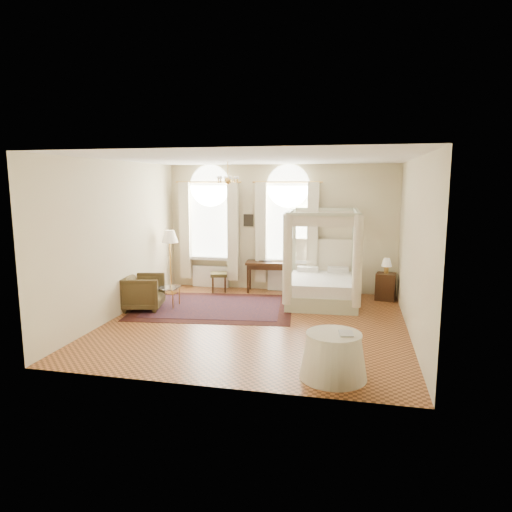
{
  "coord_description": "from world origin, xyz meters",
  "views": [
    {
      "loc": [
        1.95,
        -8.77,
        2.86
      ],
      "look_at": [
        -0.08,
        0.4,
        1.33
      ],
      "focal_mm": 32.0,
      "sensor_mm": 36.0,
      "label": 1
    }
  ],
  "objects_px": {
    "coffee_table": "(164,289)",
    "side_table": "(333,356)",
    "canopy_bed": "(322,282)",
    "nightstand": "(386,287)",
    "armchair": "(143,292)",
    "stool": "(219,276)",
    "floor_lamp": "(170,240)",
    "writing_desk": "(267,266)"
  },
  "relations": [
    {
      "from": "stool",
      "to": "canopy_bed",
      "type": "bearing_deg",
      "value": -11.97
    },
    {
      "from": "nightstand",
      "to": "coffee_table",
      "type": "distance_m",
      "value": 5.33
    },
    {
      "from": "stool",
      "to": "coffee_table",
      "type": "xyz_separation_m",
      "value": [
        -0.81,
        -1.67,
        -0.0
      ]
    },
    {
      "from": "armchair",
      "to": "canopy_bed",
      "type": "bearing_deg",
      "value": -82.48
    },
    {
      "from": "writing_desk",
      "to": "armchair",
      "type": "distance_m",
      "value": 3.29
    },
    {
      "from": "canopy_bed",
      "to": "nightstand",
      "type": "distance_m",
      "value": 1.63
    },
    {
      "from": "writing_desk",
      "to": "side_table",
      "type": "bearing_deg",
      "value": -68.41
    },
    {
      "from": "nightstand",
      "to": "coffee_table",
      "type": "bearing_deg",
      "value": -161.22
    },
    {
      "from": "side_table",
      "to": "floor_lamp",
      "type": "bearing_deg",
      "value": 135.59
    },
    {
      "from": "stool",
      "to": "side_table",
      "type": "distance_m",
      "value": 5.76
    },
    {
      "from": "nightstand",
      "to": "armchair",
      "type": "xyz_separation_m",
      "value": [
        -5.4,
        -2.05,
        0.07
      ]
    },
    {
      "from": "coffee_table",
      "to": "floor_lamp",
      "type": "xyz_separation_m",
      "value": [
        -0.32,
        1.14,
        0.99
      ]
    },
    {
      "from": "armchair",
      "to": "floor_lamp",
      "type": "relative_size",
      "value": 0.53
    },
    {
      "from": "writing_desk",
      "to": "side_table",
      "type": "relative_size",
      "value": 1.13
    },
    {
      "from": "canopy_bed",
      "to": "stool",
      "type": "relative_size",
      "value": 4.11
    },
    {
      "from": "coffee_table",
      "to": "side_table",
      "type": "height_order",
      "value": "side_table"
    },
    {
      "from": "coffee_table",
      "to": "nightstand",
      "type": "bearing_deg",
      "value": 18.78
    },
    {
      "from": "armchair",
      "to": "side_table",
      "type": "height_order",
      "value": "armchair"
    },
    {
      "from": "nightstand",
      "to": "stool",
      "type": "bearing_deg",
      "value": -179.34
    },
    {
      "from": "nightstand",
      "to": "writing_desk",
      "type": "relative_size",
      "value": 0.58
    },
    {
      "from": "nightstand",
      "to": "armchair",
      "type": "height_order",
      "value": "armchair"
    },
    {
      "from": "armchair",
      "to": "side_table",
      "type": "bearing_deg",
      "value": -134.84
    },
    {
      "from": "writing_desk",
      "to": "floor_lamp",
      "type": "height_order",
      "value": "floor_lamp"
    },
    {
      "from": "armchair",
      "to": "coffee_table",
      "type": "distance_m",
      "value": 0.49
    },
    {
      "from": "floor_lamp",
      "to": "stool",
      "type": "bearing_deg",
      "value": 24.86
    },
    {
      "from": "armchair",
      "to": "floor_lamp",
      "type": "distance_m",
      "value": 1.79
    },
    {
      "from": "stool",
      "to": "armchair",
      "type": "bearing_deg",
      "value": -120.17
    },
    {
      "from": "armchair",
      "to": "coffee_table",
      "type": "relative_size",
      "value": 1.29
    },
    {
      "from": "coffee_table",
      "to": "side_table",
      "type": "bearing_deg",
      "value": -37.67
    },
    {
      "from": "coffee_table",
      "to": "floor_lamp",
      "type": "relative_size",
      "value": 0.41
    },
    {
      "from": "stool",
      "to": "armchair",
      "type": "distance_m",
      "value": 2.32
    },
    {
      "from": "side_table",
      "to": "canopy_bed",
      "type": "bearing_deg",
      "value": 96.55
    },
    {
      "from": "armchair",
      "to": "stool",
      "type": "bearing_deg",
      "value": -42.71
    },
    {
      "from": "writing_desk",
      "to": "side_table",
      "type": "distance_m",
      "value": 5.39
    },
    {
      "from": "coffee_table",
      "to": "floor_lamp",
      "type": "distance_m",
      "value": 1.55
    },
    {
      "from": "stool",
      "to": "side_table",
      "type": "xyz_separation_m",
      "value": [
        3.22,
        -4.78,
        -0.08
      ]
    },
    {
      "from": "stool",
      "to": "floor_lamp",
      "type": "xyz_separation_m",
      "value": [
        -1.13,
        -0.52,
        0.99
      ]
    },
    {
      "from": "canopy_bed",
      "to": "coffee_table",
      "type": "relative_size",
      "value": 3.28
    },
    {
      "from": "writing_desk",
      "to": "nightstand",
      "type": "bearing_deg",
      "value": -3.37
    },
    {
      "from": "canopy_bed",
      "to": "stool",
      "type": "bearing_deg",
      "value": 168.03
    },
    {
      "from": "floor_lamp",
      "to": "nightstand",
      "type": "bearing_deg",
      "value": 6.07
    },
    {
      "from": "armchair",
      "to": "coffee_table",
      "type": "xyz_separation_m",
      "value": [
        0.35,
        0.34,
        0.02
      ]
    }
  ]
}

